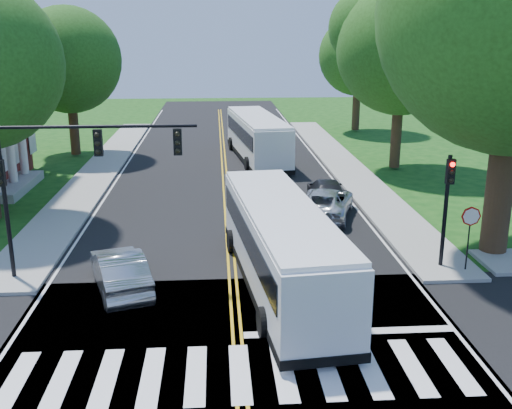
{
  "coord_description": "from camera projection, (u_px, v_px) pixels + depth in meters",
  "views": [
    {
      "loc": [
        -0.54,
        -14.91,
        8.99
      ],
      "look_at": [
        1.0,
        7.77,
        2.4
      ],
      "focal_mm": 42.0,
      "sensor_mm": 36.0,
      "label": 1
    }
  ],
  "objects": [
    {
      "name": "edge_line_e",
      "position": [
        331.0,
        177.0,
        38.35
      ],
      "size": [
        0.12,
        70.0,
        0.01
      ],
      "primitive_type": "cube",
      "color": "silver",
      "rests_on": "road"
    },
    {
      "name": "sidewalk_nw",
      "position": [
        101.0,
        169.0,
        40.22
      ],
      "size": [
        2.6,
        40.0,
        0.15
      ],
      "primitive_type": "cube",
      "color": "gray",
      "rests_on": "ground"
    },
    {
      "name": "signal_nw",
      "position": [
        67.0,
        165.0,
        21.39
      ],
      "size": [
        7.15,
        0.46,
        5.66
      ],
      "color": "black",
      "rests_on": "ground"
    },
    {
      "name": "suv",
      "position": [
        326.0,
        202.0,
        30.04
      ],
      "size": [
        3.86,
        5.63,
        1.43
      ],
      "primitive_type": "imported",
      "rotation": [
        0.0,
        0.0,
        2.82
      ],
      "color": "silver",
      "rests_on": "road"
    },
    {
      "name": "sidewalk_ne",
      "position": [
        344.0,
        166.0,
        41.31
      ],
      "size": [
        2.6,
        40.0,
        0.15
      ],
      "primitive_type": "cube",
      "color": "gray",
      "rests_on": "ground"
    },
    {
      "name": "tree_east_mid",
      "position": [
        402.0,
        50.0,
        38.39
      ],
      "size": [
        8.4,
        8.4,
        11.93
      ],
      "color": "#2F2213",
      "rests_on": "ground"
    },
    {
      "name": "edge_line_w",
      "position": [
        116.0,
        180.0,
        37.46
      ],
      "size": [
        0.12,
        70.0,
        0.01
      ],
      "primitive_type": "cube",
      "color": "silver",
      "rests_on": "road"
    },
    {
      "name": "road",
      "position": [
        226.0,
        195.0,
        34.07
      ],
      "size": [
        14.0,
        96.0,
        0.01
      ],
      "primitive_type": "cube",
      "color": "black",
      "rests_on": "ground"
    },
    {
      "name": "hatchback",
      "position": [
        120.0,
        271.0,
        21.36
      ],
      "size": [
        2.91,
        4.83,
        1.5
      ],
      "primitive_type": "imported",
      "rotation": [
        0.0,
        0.0,
        3.45
      ],
      "color": "#A4A7AB",
      "rests_on": "road"
    },
    {
      "name": "tree_east_far",
      "position": [
        359.0,
        56.0,
        54.06
      ],
      "size": [
        7.2,
        7.2,
        10.34
      ],
      "color": "#2F2213",
      "rests_on": "ground"
    },
    {
      "name": "ground",
      "position": [
        239.0,
        364.0,
        16.83
      ],
      "size": [
        140.0,
        140.0,
        0.0
      ],
      "primitive_type": "plane",
      "color": "#103F0F",
      "rests_on": "ground"
    },
    {
      "name": "cross_road",
      "position": [
        239.0,
        363.0,
        16.83
      ],
      "size": [
        60.0,
        12.0,
        0.01
      ],
      "primitive_type": "cube",
      "color": "black",
      "rests_on": "ground"
    },
    {
      "name": "bus_lead",
      "position": [
        281.0,
        244.0,
        21.48
      ],
      "size": [
        3.79,
        12.04,
        3.06
      ],
      "rotation": [
        0.0,
        0.0,
        3.25
      ],
      "color": "silver",
      "rests_on": "road"
    },
    {
      "name": "crosswalk",
      "position": [
        240.0,
        373.0,
        16.34
      ],
      "size": [
        12.6,
        3.0,
        0.01
      ],
      "primitive_type": "cube",
      "color": "silver",
      "rests_on": "road"
    },
    {
      "name": "stop_sign",
      "position": [
        470.0,
        223.0,
        22.58
      ],
      "size": [
        0.76,
        0.08,
        2.53
      ],
      "color": "black",
      "rests_on": "ground"
    },
    {
      "name": "signal_ne",
      "position": [
        447.0,
        196.0,
        22.71
      ],
      "size": [
        0.3,
        0.46,
        4.4
      ],
      "color": "black",
      "rests_on": "ground"
    },
    {
      "name": "bus_follow",
      "position": [
        257.0,
        137.0,
        43.19
      ],
      "size": [
        4.04,
        12.46,
        3.17
      ],
      "rotation": [
        0.0,
        0.0,
        3.26
      ],
      "color": "silver",
      "rests_on": "road"
    },
    {
      "name": "tree_west_far",
      "position": [
        68.0,
        60.0,
        42.91
      ],
      "size": [
        7.6,
        7.6,
        10.67
      ],
      "color": "#2F2213",
      "rests_on": "ground"
    },
    {
      "name": "center_line",
      "position": [
        225.0,
        179.0,
        37.91
      ],
      "size": [
        0.36,
        70.0,
        0.01
      ],
      "primitive_type": "cube",
      "color": "gold",
      "rests_on": "road"
    },
    {
      "name": "stop_bar",
      "position": [
        350.0,
        332.0,
        18.59
      ],
      "size": [
        6.6,
        0.4,
        0.01
      ],
      "primitive_type": "cube",
      "color": "silver",
      "rests_on": "road"
    },
    {
      "name": "dark_sedan",
      "position": [
        327.0,
        191.0,
        32.52
      ],
      "size": [
        2.07,
        4.56,
        1.29
      ],
      "primitive_type": "imported",
      "rotation": [
        0.0,
        0.0,
        3.08
      ],
      "color": "black",
      "rests_on": "road"
    }
  ]
}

